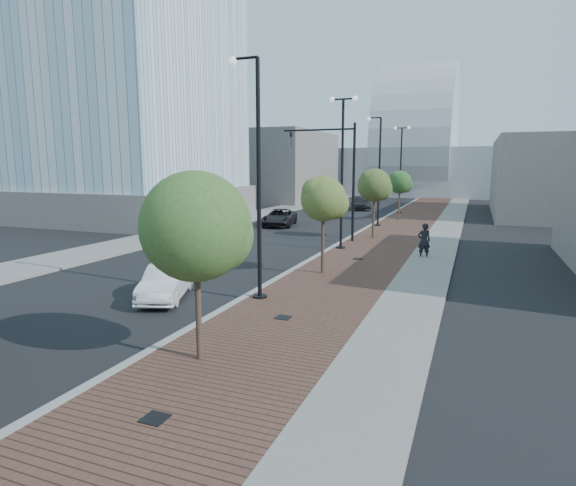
% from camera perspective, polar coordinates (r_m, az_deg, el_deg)
% --- Properties ---
extents(ground, '(220.00, 220.00, 0.00)m').
position_cam_1_polar(ground, '(11.68, -28.80, -18.64)').
color(ground, black).
extents(sidewalk, '(7.00, 140.00, 0.12)m').
position_cam_1_polar(sidewalk, '(46.91, 15.59, 2.66)').
color(sidewalk, '#4C2D23').
rests_on(sidewalk, ground).
extents(concrete_strip, '(2.40, 140.00, 0.13)m').
position_cam_1_polar(concrete_strip, '(46.71, 18.88, 2.48)').
color(concrete_strip, slate).
rests_on(concrete_strip, ground).
extents(curb, '(0.30, 140.00, 0.14)m').
position_cam_1_polar(curb, '(47.39, 11.38, 2.90)').
color(curb, gray).
rests_on(curb, ground).
extents(west_sidewalk, '(4.00, 140.00, 0.12)m').
position_cam_1_polar(west_sidewalk, '(51.28, -3.09, 3.54)').
color(west_sidewalk, slate).
rests_on(west_sidewalk, ground).
extents(white_sedan, '(2.83, 4.34, 1.35)m').
position_cam_1_polar(white_sedan, '(19.51, -14.40, -4.52)').
color(white_sedan, silver).
rests_on(white_sedan, ground).
extents(dark_car_mid, '(3.40, 5.60, 1.45)m').
position_cam_1_polar(dark_car_mid, '(41.40, -1.01, 3.09)').
color(dark_car_mid, black).
rests_on(dark_car_mid, ground).
extents(dark_car_far, '(3.53, 5.46, 1.47)m').
position_cam_1_polar(dark_car_far, '(57.29, 8.73, 4.74)').
color(dark_car_far, black).
rests_on(dark_car_far, ground).
extents(pedestrian, '(0.87, 0.74, 2.03)m').
position_cam_1_polar(pedestrian, '(27.85, 16.01, 0.24)').
color(pedestrian, black).
rests_on(pedestrian, ground).
extents(streetlight_1, '(1.44, 0.56, 9.21)m').
position_cam_1_polar(streetlight_1, '(18.15, -3.85, 6.45)').
color(streetlight_1, black).
rests_on(streetlight_1, ground).
extents(streetlight_2, '(1.72, 0.56, 9.28)m').
position_cam_1_polar(streetlight_2, '(29.39, 6.51, 8.45)').
color(streetlight_2, black).
rests_on(streetlight_2, ground).
extents(streetlight_3, '(1.44, 0.56, 9.21)m').
position_cam_1_polar(streetlight_3, '(41.13, 10.74, 7.93)').
color(streetlight_3, black).
rests_on(streetlight_3, ground).
extents(streetlight_4, '(1.72, 0.56, 9.28)m').
position_cam_1_polar(streetlight_4, '(52.94, 13.36, 8.65)').
color(streetlight_4, black).
rests_on(streetlight_4, ground).
extents(traffic_mast, '(5.09, 0.20, 8.00)m').
position_cam_1_polar(traffic_mast, '(32.52, 6.36, 8.83)').
color(traffic_mast, black).
rests_on(traffic_mast, ground).
extents(tree_0, '(2.87, 2.87, 5.13)m').
position_cam_1_polar(tree_0, '(12.42, -10.79, 1.91)').
color(tree_0, '#382619').
rests_on(tree_0, ground).
extents(tree_1, '(2.22, 2.15, 4.76)m').
position_cam_1_polar(tree_1, '(22.45, 4.39, 5.28)').
color(tree_1, '#382619').
rests_on(tree_1, ground).
extents(tree_2, '(2.40, 2.35, 5.02)m').
position_cam_1_polar(tree_2, '(34.08, 10.40, 6.81)').
color(tree_2, '#382619').
rests_on(tree_2, ground).
extents(tree_3, '(2.23, 2.16, 4.75)m').
position_cam_1_polar(tree_3, '(45.91, 13.34, 7.11)').
color(tree_3, '#382619').
rests_on(tree_3, ground).
extents(tower_podium, '(19.00, 19.00, 3.00)m').
position_cam_1_polar(tower_podium, '(50.27, -18.53, 4.60)').
color(tower_podium, slate).
rests_on(tower_podium, ground).
extents(convention_center, '(50.00, 30.00, 50.00)m').
position_cam_1_polar(convention_center, '(91.95, 15.33, 9.51)').
color(convention_center, '#A2A9AC').
rests_on(convention_center, ground).
extents(commercial_block_nw, '(14.00, 20.00, 10.00)m').
position_cam_1_polar(commercial_block_nw, '(72.14, -1.56, 9.16)').
color(commercial_block_nw, '#68615D').
rests_on(commercial_block_nw, ground).
extents(commercial_block_ne, '(12.00, 22.00, 8.00)m').
position_cam_1_polar(commercial_block_ne, '(56.92, 29.57, 6.90)').
color(commercial_block_ne, slate).
rests_on(commercial_block_ne, ground).
extents(utility_cover_0, '(0.50, 0.50, 0.02)m').
position_cam_1_polar(utility_cover_0, '(10.72, -15.69, -19.60)').
color(utility_cover_0, black).
rests_on(utility_cover_0, sidewalk).
extents(utility_cover_1, '(0.50, 0.50, 0.02)m').
position_cam_1_polar(utility_cover_1, '(16.35, -0.58, -8.92)').
color(utility_cover_1, black).
rests_on(utility_cover_1, sidewalk).
extents(utility_cover_2, '(0.50, 0.50, 0.02)m').
position_cam_1_polar(utility_cover_2, '(26.54, 8.39, -1.87)').
color(utility_cover_2, black).
rests_on(utility_cover_2, sidewalk).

